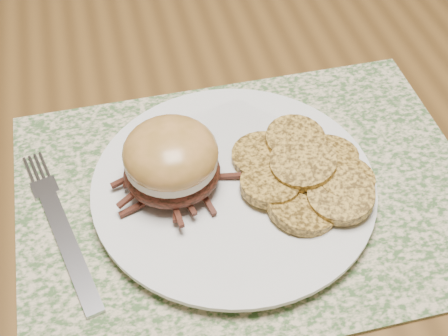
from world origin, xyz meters
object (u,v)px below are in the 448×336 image
(dining_table, at_px, (30,171))
(dinner_plate, at_px, (234,188))
(fork, at_px, (60,226))
(pork_sandwich, at_px, (171,161))

(dining_table, height_order, dinner_plate, dinner_plate)
(dinner_plate, bearing_deg, fork, -179.06)
(pork_sandwich, bearing_deg, fork, -166.34)
(dinner_plate, xyz_separation_m, pork_sandwich, (-0.06, 0.01, 0.04))
(dinner_plate, height_order, pork_sandwich, pork_sandwich)
(dinner_plate, relative_size, pork_sandwich, 2.57)
(dining_table, xyz_separation_m, pork_sandwich, (0.15, -0.15, 0.13))
(pork_sandwich, xyz_separation_m, fork, (-0.11, -0.01, -0.05))
(dining_table, distance_m, pork_sandwich, 0.25)
(fork, bearing_deg, dining_table, 91.69)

